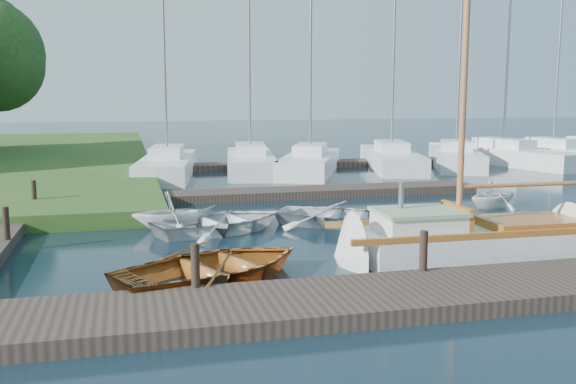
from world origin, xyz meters
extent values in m
plane|color=black|center=(0.00, 0.00, 0.00)|extent=(160.00, 160.00, 0.00)
cube|color=#322721|center=(0.00, -6.00, 0.15)|extent=(18.00, 2.20, 0.30)
cube|color=#322721|center=(2.00, 6.50, 0.15)|extent=(14.00, 1.60, 0.30)
cube|color=#322721|center=(10.00, 16.00, 0.15)|extent=(30.00, 1.60, 0.30)
cylinder|color=black|center=(-3.00, -5.00, 0.70)|extent=(0.16, 0.16, 0.80)
cylinder|color=black|center=(1.50, -5.00, 0.70)|extent=(0.16, 0.16, 0.80)
cylinder|color=black|center=(-7.00, 0.00, 0.70)|extent=(0.16, 0.16, 0.80)
cylinder|color=black|center=(-7.00, 5.00, 0.70)|extent=(0.16, 0.16, 0.80)
cube|color=silver|center=(3.40, -3.30, 0.23)|extent=(5.04, 2.11, 0.90)
cone|color=silver|center=(0.45, -3.24, 0.23)|extent=(1.04, 1.98, 1.96)
cube|color=brown|center=(3.42, -2.36, 0.74)|extent=(6.20, 0.26, 0.14)
cube|color=brown|center=(3.38, -4.24, 0.74)|extent=(6.20, 0.26, 0.14)
cube|color=silver|center=(2.20, -3.28, 0.90)|extent=(1.83, 1.44, 0.44)
cube|color=#90AC87|center=(2.20, -3.28, 1.15)|extent=(1.93, 1.54, 0.08)
cube|color=brown|center=(3.15, -3.30, 0.98)|extent=(0.15, 1.40, 0.60)
cylinder|color=slate|center=(1.91, -2.97, 1.48)|extent=(0.12, 0.12, 0.60)
cube|color=brown|center=(5.00, -3.34, 0.78)|extent=(2.23, 1.55, 0.20)
cylinder|color=brown|center=(3.20, -3.30, 4.88)|extent=(0.14, 0.14, 8.40)
cylinder|color=brown|center=(4.80, -3.33, 1.68)|extent=(3.20, 0.17, 0.10)
imported|color=brown|center=(-2.49, -3.79, 0.43)|extent=(5.01, 4.41, 0.86)
imported|color=silver|center=(-1.67, 1.00, 0.39)|extent=(4.50, 3.84, 0.79)
imported|color=silver|center=(-2.92, 1.64, 0.59)|extent=(2.36, 2.08, 1.18)
imported|color=silver|center=(1.80, 0.98, 0.39)|extent=(4.63, 4.35, 0.78)
imported|color=silver|center=(7.74, 2.51, 0.53)|extent=(2.41, 2.23, 1.06)
cube|color=silver|center=(-2.27, 13.98, 0.45)|extent=(3.53, 8.84, 0.90)
cube|color=silver|center=(-2.27, 13.98, 1.15)|extent=(1.86, 3.19, 0.50)
cylinder|color=slate|center=(-2.27, 13.98, 6.28)|extent=(0.12, 0.12, 10.75)
cube|color=silver|center=(1.77, 14.51, 0.45)|extent=(3.47, 8.50, 0.90)
cube|color=silver|center=(1.77, 14.51, 1.15)|extent=(1.84, 3.07, 0.50)
cylinder|color=slate|center=(1.77, 14.51, 6.06)|extent=(0.12, 0.12, 10.33)
cube|color=silver|center=(4.55, 13.51, 0.45)|extent=(5.16, 8.18, 0.90)
cube|color=silver|center=(4.55, 13.51, 1.15)|extent=(2.39, 3.11, 0.50)
cylinder|color=slate|center=(4.55, 13.51, 6.09)|extent=(0.12, 0.12, 10.38)
cube|color=silver|center=(9.17, 14.38, 0.45)|extent=(4.24, 8.91, 0.90)
cube|color=silver|center=(9.17, 14.38, 1.15)|extent=(2.10, 3.27, 0.50)
cylinder|color=slate|center=(9.17, 14.38, 6.44)|extent=(0.12, 0.12, 11.08)
cube|color=silver|center=(12.67, 14.03, 0.45)|extent=(4.95, 7.83, 0.90)
cube|color=silver|center=(12.67, 14.03, 1.15)|extent=(2.31, 2.98, 0.50)
cylinder|color=slate|center=(12.67, 14.03, 5.88)|extent=(0.12, 0.12, 9.96)
cube|color=silver|center=(16.00, 14.87, 0.45)|extent=(4.42, 10.01, 0.90)
cube|color=silver|center=(16.00, 14.87, 1.15)|extent=(2.16, 3.65, 0.50)
cylinder|color=slate|center=(16.00, 14.87, 5.91)|extent=(0.12, 0.12, 10.01)
cube|color=silver|center=(18.95, 14.59, 0.45)|extent=(4.08, 8.15, 0.90)
cube|color=silver|center=(18.95, 14.59, 1.15)|extent=(2.04, 3.01, 0.50)
cylinder|color=slate|center=(18.95, 14.59, 5.04)|extent=(0.12, 0.12, 8.28)
camera|label=1|loc=(-4.15, -16.32, 3.74)|focal=40.00mm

